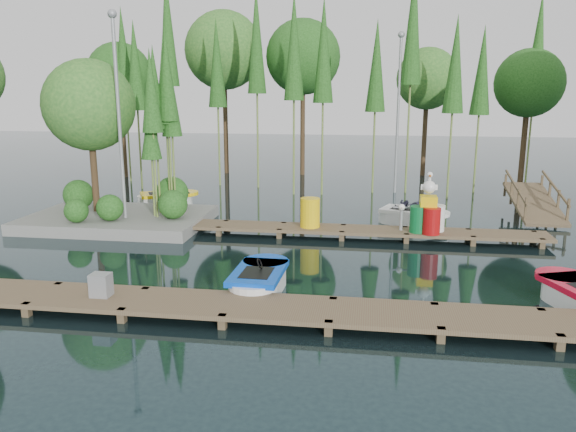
# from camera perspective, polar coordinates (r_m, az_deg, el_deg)

# --- Properties ---
(ground_plane) EXTENTS (90.00, 90.00, 0.00)m
(ground_plane) POSITION_cam_1_polar(r_m,az_deg,el_deg) (16.36, -2.00, -4.08)
(ground_plane) COLOR #1C3034
(near_dock) EXTENTS (18.00, 1.50, 0.50)m
(near_dock) POSITION_cam_1_polar(r_m,az_deg,el_deg) (12.14, -5.91, -9.10)
(near_dock) COLOR brown
(near_dock) RESTS_ON ground
(far_dock) EXTENTS (15.00, 1.20, 0.50)m
(far_dock) POSITION_cam_1_polar(r_m,az_deg,el_deg) (18.55, 2.44, -1.33)
(far_dock) COLOR brown
(far_dock) RESTS_ON ground
(island) EXTENTS (6.20, 4.20, 6.75)m
(island) POSITION_cam_1_polar(r_m,az_deg,el_deg) (20.88, -17.77, 7.88)
(island) COLOR slate
(island) RESTS_ON ground
(tree_screen) EXTENTS (34.42, 18.53, 10.31)m
(tree_screen) POSITION_cam_1_polar(r_m,az_deg,el_deg) (26.49, -2.28, 15.72)
(tree_screen) COLOR #422F1C
(tree_screen) RESTS_ON ground
(lamp_island) EXTENTS (0.30, 0.30, 7.25)m
(lamp_island) POSITION_cam_1_polar(r_m,az_deg,el_deg) (19.77, -16.88, 10.83)
(lamp_island) COLOR gray
(lamp_island) RESTS_ON ground
(lamp_rear) EXTENTS (0.30, 0.30, 7.25)m
(lamp_rear) POSITION_cam_1_polar(r_m,az_deg,el_deg) (26.43, 11.17, 11.48)
(lamp_rear) COLOR gray
(lamp_rear) RESTS_ON ground
(ramp) EXTENTS (1.50, 3.94, 1.49)m
(ramp) POSITION_cam_1_polar(r_m,az_deg,el_deg) (23.11, 23.72, 1.32)
(ramp) COLOR brown
(ramp) RESTS_ON ground
(boat_blue) EXTENTS (1.21, 2.56, 0.85)m
(boat_blue) POSITION_cam_1_polar(r_m,az_deg,el_deg) (13.56, -2.96, -6.60)
(boat_blue) COLOR white
(boat_blue) RESTS_ON ground
(boat_yellow_far) EXTENTS (2.77, 2.14, 1.26)m
(boat_yellow_far) POSITION_cam_1_polar(r_m,az_deg,el_deg) (23.98, -12.28, 1.71)
(boat_yellow_far) COLOR white
(boat_yellow_far) RESTS_ON ground
(boat_white_far) EXTENTS (2.80, 1.98, 1.21)m
(boat_white_far) POSITION_cam_1_polar(r_m,az_deg,el_deg) (20.64, 12.40, -0.05)
(boat_white_far) COLOR white
(boat_white_far) RESTS_ON ground
(utility_cabinet) EXTENTS (0.42, 0.35, 0.51)m
(utility_cabinet) POSITION_cam_1_polar(r_m,az_deg,el_deg) (13.02, -18.47, -6.66)
(utility_cabinet) COLOR gray
(utility_cabinet) RESTS_ON near_dock
(yellow_barrel) EXTENTS (0.64, 0.64, 0.96)m
(yellow_barrel) POSITION_cam_1_polar(r_m,az_deg,el_deg) (18.43, 2.26, 0.35)
(yellow_barrel) COLOR yellow
(yellow_barrel) RESTS_ON far_dock
(drum_cluster) EXTENTS (1.12, 1.02, 1.93)m
(drum_cluster) POSITION_cam_1_polar(r_m,az_deg,el_deg) (18.26, 14.10, 0.12)
(drum_cluster) COLOR #0B672D
(drum_cluster) RESTS_ON far_dock
(seagull_post) EXTENTS (0.54, 0.29, 0.86)m
(seagull_post) POSITION_cam_1_polar(r_m,az_deg,el_deg) (18.33, 11.45, 0.34)
(seagull_post) COLOR gray
(seagull_post) RESTS_ON far_dock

